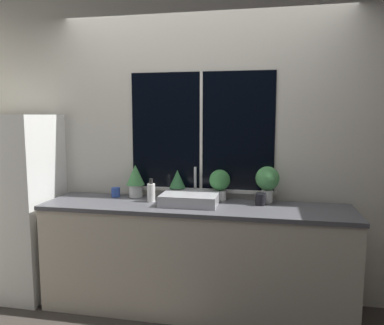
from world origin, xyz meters
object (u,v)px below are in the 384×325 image
Objects in this scene: mug_black at (261,199)px; mug_blue at (116,192)px; sink at (190,198)px; refrigerator at (18,205)px; potted_plant_far_left at (136,179)px; potted_plant_center_right at (220,182)px; potted_plant_center_left at (177,182)px; soap_bottle at (151,192)px; potted_plant_far_right at (267,180)px.

mug_black is 1.28m from mug_blue.
mug_blue is at bearing 169.85° from sink.
refrigerator is 1.11m from potted_plant_far_left.
potted_plant_center_right is (0.76, -0.00, -0.01)m from potted_plant_far_left.
potted_plant_center_left is at bearing 6.95° from refrigerator.
soap_bottle reaches higher than mug_blue.
sink is 0.57m from mug_black.
potted_plant_far_left is 0.26m from soap_bottle.
refrigerator is 1.60m from sink.
refrigerator is 2.17m from mug_black.
potted_plant_center_left is at bearing 39.08° from soap_bottle.
mug_blue is (-0.17, -0.04, -0.12)m from potted_plant_far_left.
mug_black is 1.16× the size of mug_blue.
potted_plant_center_left is at bearing 131.84° from sink.
potted_plant_far_right is at bearing -0.00° from potted_plant_far_left.
potted_plant_far_right reaches higher than potted_plant_center_left.
sink is 0.30m from potted_plant_center_right.
soap_bottle is (-0.96, -0.16, -0.11)m from potted_plant_far_right.
potted_plant_far_right reaches higher than potted_plant_far_left.
potted_plant_center_right is 0.94m from mug_blue.
sink is 1.51× the size of potted_plant_far_right.
potted_plant_center_left is 0.83× the size of potted_plant_far_right.
potted_plant_far_left reaches higher than mug_blue.
potted_plant_far_right is at bearing 9.17° from soap_bottle.
potted_plant_center_right is at bearing 37.00° from sink.
potted_plant_far_left is 1.08× the size of potted_plant_center_right.
mug_black is (0.91, 0.05, -0.03)m from soap_bottle.
soap_bottle is at bearing -140.92° from potted_plant_center_left.
soap_bottle is (-0.19, -0.16, -0.07)m from potted_plant_center_left.
sink is 1.82× the size of potted_plant_center_left.
soap_bottle is (-0.56, -0.16, -0.08)m from potted_plant_center_right.
mug_blue is (-0.37, 0.11, -0.04)m from soap_bottle.
potted_plant_center_right is 0.87× the size of potted_plant_far_right.
mug_blue is at bearing 8.69° from refrigerator.
sink is (1.60, 0.01, 0.13)m from refrigerator.
potted_plant_center_right is at bearing 180.00° from potted_plant_far_right.
sink is at bearing 0.32° from refrigerator.
refrigerator is at bearing -179.68° from sink.
potted_plant_center_left is (-0.15, 0.17, 0.10)m from sink.
soap_bottle is (0.19, -0.16, -0.08)m from potted_plant_far_left.
potted_plant_center_right is at bearing 15.41° from soap_bottle.
potted_plant_center_left is 1.29× the size of soap_bottle.
potted_plant_center_right is 3.18× the size of mug_blue.
potted_plant_center_right reaches higher than potted_plant_center_left.
sink reaches higher than potted_plant_center_left.
sink is 1.72× the size of potted_plant_center_right.
potted_plant_far_left is (-0.53, 0.17, 0.12)m from sink.
potted_plant_far_left reaches higher than potted_plant_center_left.
refrigerator is at bearing -170.58° from potted_plant_far_left.
potted_plant_far_left is 0.76m from potted_plant_center_right.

